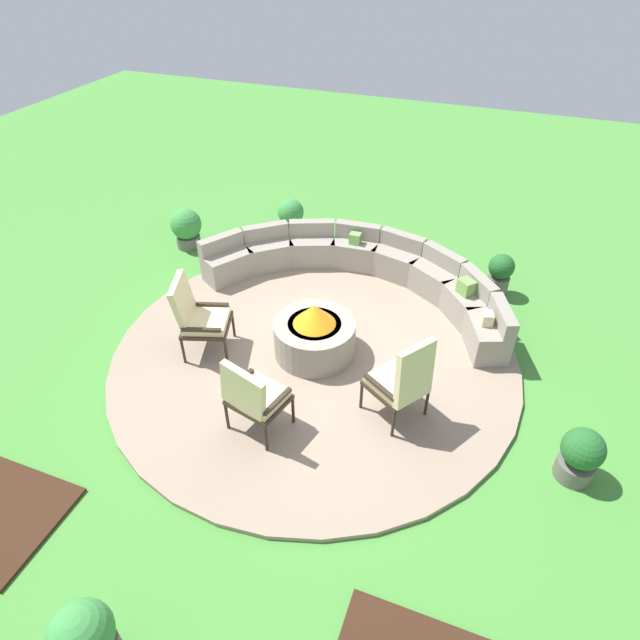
% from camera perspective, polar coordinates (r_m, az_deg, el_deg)
% --- Properties ---
extents(ground_plane, '(24.00, 24.00, 0.00)m').
position_cam_1_polar(ground_plane, '(7.16, -0.57, -3.77)').
color(ground_plane, '#478C38').
extents(patio_circle, '(5.32, 5.32, 0.06)m').
position_cam_1_polar(patio_circle, '(7.14, -0.57, -3.59)').
color(patio_circle, gray).
rests_on(patio_circle, ground_plane).
extents(fire_pit, '(1.06, 1.06, 0.76)m').
position_cam_1_polar(fire_pit, '(6.92, -0.58, -1.54)').
color(fire_pit, gray).
rests_on(fire_pit, patio_circle).
extents(curved_stone_bench, '(4.73, 2.08, 0.68)m').
position_cam_1_polar(curved_stone_bench, '(8.22, 4.81, 5.24)').
color(curved_stone_bench, gray).
rests_on(curved_stone_bench, patio_circle).
extents(lounge_chair_front_left, '(0.77, 0.75, 1.09)m').
position_cam_1_polar(lounge_chair_front_left, '(6.99, -12.85, 0.47)').
color(lounge_chair_front_left, '#2D2319').
rests_on(lounge_chair_front_left, patio_circle).
extents(lounge_chair_front_right, '(0.70, 0.66, 1.04)m').
position_cam_1_polar(lounge_chair_front_right, '(5.83, -7.14, -7.97)').
color(lounge_chair_front_right, '#2D2319').
rests_on(lounge_chair_front_right, patio_circle).
extents(lounge_chair_back_left, '(0.79, 0.79, 1.14)m').
position_cam_1_polar(lounge_chair_back_left, '(5.97, 8.81, -6.34)').
color(lounge_chair_back_left, '#2D2319').
rests_on(lounge_chair_back_left, patio_circle).
extents(potted_plant_0, '(0.38, 0.38, 0.68)m').
position_cam_1_polar(potted_plant_0, '(8.51, 18.62, 4.74)').
color(potted_plant_0, '#605B56').
rests_on(potted_plant_0, ground_plane).
extents(potted_plant_2, '(0.47, 0.47, 0.66)m').
position_cam_1_polar(potted_plant_2, '(9.76, -3.13, 11.00)').
color(potted_plant_2, brown).
rests_on(potted_plant_2, ground_plane).
extents(potted_plant_3, '(0.53, 0.53, 0.70)m').
position_cam_1_polar(potted_plant_3, '(9.59, -14.02, 9.57)').
color(potted_plant_3, '#605B56').
rests_on(potted_plant_3, ground_plane).
extents(potted_plant_4, '(0.43, 0.43, 0.65)m').
position_cam_1_polar(potted_plant_4, '(6.19, 26.03, -12.71)').
color(potted_plant_4, '#605B56').
rests_on(potted_plant_4, ground_plane).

